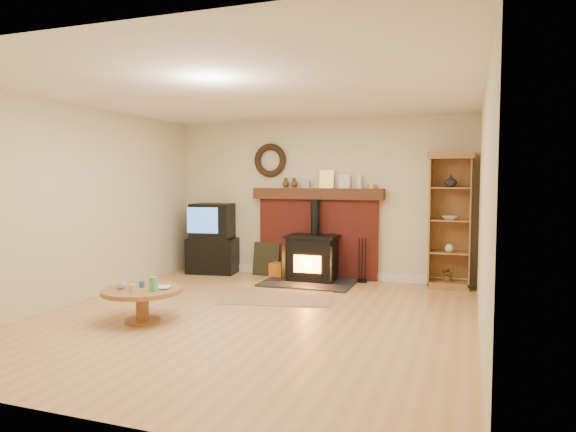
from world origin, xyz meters
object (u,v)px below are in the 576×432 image
at_px(coffee_table, 142,295).
at_px(curio_cabinet, 450,220).
at_px(wood_stove, 312,259).
at_px(tv_unit, 213,240).

bearing_deg(coffee_table, curio_cabinet, 44.48).
xyz_separation_m(wood_stove, coffee_table, (-1.14, -2.87, -0.05)).
height_order(tv_unit, curio_cabinet, curio_cabinet).
relative_size(wood_stove, coffee_table, 1.55).
bearing_deg(coffee_table, wood_stove, 68.34).
xyz_separation_m(wood_stove, tv_unit, (-1.86, 0.19, 0.22)).
height_order(tv_unit, coffee_table, tv_unit).
height_order(wood_stove, tv_unit, wood_stove).
bearing_deg(wood_stove, tv_unit, 174.05).
distance_m(tv_unit, coffee_table, 3.16).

